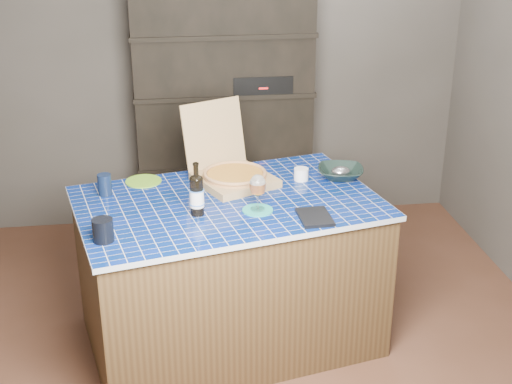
{
  "coord_description": "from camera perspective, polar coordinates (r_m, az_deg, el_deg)",
  "views": [
    {
      "loc": [
        -0.42,
        -3.25,
        2.33
      ],
      "look_at": [
        0.02,
        0.0,
        0.93
      ],
      "focal_mm": 50.0,
      "sensor_mm": 36.0,
      "label": 1
    }
  ],
  "objects": [
    {
      "name": "room",
      "position": [
        3.45,
        -0.33,
        4.83
      ],
      "size": [
        3.5,
        3.5,
        3.5
      ],
      "color": "brown",
      "rests_on": "ground"
    },
    {
      "name": "shelving_unit",
      "position": [
        5.0,
        -2.56,
        6.51
      ],
      "size": [
        1.2,
        0.41,
        1.8
      ],
      "color": "black",
      "rests_on": "floor"
    },
    {
      "name": "kitchen_island",
      "position": [
        3.88,
        -2.17,
        -6.39
      ],
      "size": [
        1.71,
        1.29,
        0.84
      ],
      "rotation": [
        0.0,
        0.0,
        0.22
      ],
      "color": "#4B351D",
      "rests_on": "floor"
    },
    {
      "name": "pizza_box",
      "position": [
        3.9,
        -1.89,
        1.58
      ],
      "size": [
        0.53,
        0.57,
        0.41
      ],
      "rotation": [
        0.0,
        0.0,
        0.44
      ],
      "color": "tan",
      "rests_on": "kitchen_island"
    },
    {
      "name": "mead_bottle",
      "position": [
        3.5,
        -4.76,
        -0.2
      ],
      "size": [
        0.07,
        0.07,
        0.27
      ],
      "color": "black",
      "rests_on": "kitchen_island"
    },
    {
      "name": "teal_trivet",
      "position": [
        3.57,
        0.13,
        -1.46
      ],
      "size": [
        0.15,
        0.15,
        0.01
      ],
      "primitive_type": "cylinder",
      "color": "teal",
      "rests_on": "kitchen_island"
    },
    {
      "name": "wine_glass",
      "position": [
        3.52,
        0.13,
        0.47
      ],
      "size": [
        0.08,
        0.08,
        0.19
      ],
      "color": "white",
      "rests_on": "teal_trivet"
    },
    {
      "name": "tumbler",
      "position": [
        3.32,
        -12.15,
        -3.0
      ],
      "size": [
        0.1,
        0.1,
        0.11
      ],
      "primitive_type": "cylinder",
      "color": "black",
      "rests_on": "kitchen_island"
    },
    {
      "name": "dvd_case",
      "position": [
        3.5,
        4.72,
        -2.01
      ],
      "size": [
        0.16,
        0.22,
        0.02
      ],
      "primitive_type": "cube",
      "rotation": [
        0.0,
        0.0,
        0.04
      ],
      "color": "black",
      "rests_on": "kitchen_island"
    },
    {
      "name": "bowl",
      "position": [
        4.0,
        6.78,
        1.55
      ],
      "size": [
        0.29,
        0.29,
        0.06
      ],
      "primitive_type": "imported",
      "rotation": [
        0.0,
        0.0,
        -0.19
      ],
      "color": "black",
      "rests_on": "kitchen_island"
    },
    {
      "name": "foil_contents",
      "position": [
        3.99,
        6.79,
        1.67
      ],
      "size": [
        0.11,
        0.09,
        0.05
      ],
      "primitive_type": "ellipsoid",
      "color": "#AEB0BA",
      "rests_on": "bowl"
    },
    {
      "name": "white_jar",
      "position": [
        3.95,
        3.63,
        1.44
      ],
      "size": [
        0.08,
        0.08,
        0.07
      ],
      "primitive_type": "cylinder",
      "color": "white",
      "rests_on": "kitchen_island"
    },
    {
      "name": "navy_cup",
      "position": [
        3.82,
        -12.02,
        0.58
      ],
      "size": [
        0.07,
        0.07,
        0.11
      ],
      "primitive_type": "cylinder",
      "color": "black",
      "rests_on": "kitchen_island"
    },
    {
      "name": "green_trivet",
      "position": [
        3.97,
        -8.99,
        0.87
      ],
      "size": [
        0.2,
        0.2,
        0.01
      ],
      "primitive_type": "cylinder",
      "color": "#6AAB24",
      "rests_on": "kitchen_island"
    }
  ]
}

